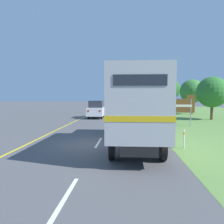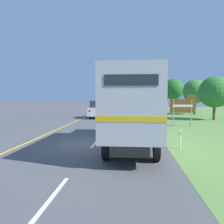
{
  "view_description": "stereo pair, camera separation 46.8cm",
  "coord_description": "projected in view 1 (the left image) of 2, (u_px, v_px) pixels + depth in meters",
  "views": [
    {
      "loc": [
        1.5,
        -11.3,
        2.5
      ],
      "look_at": [
        0.3,
        7.14,
        1.2
      ],
      "focal_mm": 35.0,
      "sensor_mm": 36.0,
      "label": 1
    },
    {
      "loc": [
        1.97,
        -11.27,
        2.5
      ],
      "look_at": [
        0.3,
        7.14,
        1.2
      ],
      "focal_mm": 35.0,
      "sensor_mm": 36.0,
      "label": 2
    }
  ],
  "objects": [
    {
      "name": "roadside_tree_mid",
      "position": [
        192.0,
        91.0,
        30.83
      ],
      "size": [
        3.36,
        3.36,
        4.94
      ],
      "color": "brown",
      "rests_on": "ground"
    },
    {
      "name": "roadside_tree_near",
      "position": [
        212.0,
        92.0,
        23.57
      ],
      "size": [
        3.34,
        3.34,
        4.67
      ],
      "color": "brown",
      "rests_on": "ground"
    },
    {
      "name": "roadside_tree_far",
      "position": [
        170.0,
        89.0,
        39.87
      ],
      "size": [
        3.76,
        3.76,
        5.75
      ],
      "color": "brown",
      "rests_on": "ground"
    },
    {
      "name": "lead_car_white",
      "position": [
        97.0,
        109.0,
        25.75
      ],
      "size": [
        1.8,
        4.4,
        2.04
      ],
      "color": "black",
      "rests_on": "ground"
    },
    {
      "name": "delineator_post",
      "position": [
        184.0,
        138.0,
        10.49
      ],
      "size": [
        0.08,
        0.08,
        0.95
      ],
      "color": "white",
      "rests_on": "ground"
    },
    {
      "name": "centre_dash_nearest",
      "position": [
        65.0,
        198.0,
        5.36
      ],
      "size": [
        0.12,
        2.6,
        0.01
      ],
      "primitive_type": "cube",
      "color": "white",
      "rests_on": "ground"
    },
    {
      "name": "horse_trailer_truck",
      "position": [
        135.0,
        106.0,
        10.95
      ],
      "size": [
        2.34,
        8.43,
        3.67
      ],
      "color": "black",
      "rests_on": "ground"
    },
    {
      "name": "centre_dash_farthest",
      "position": [
        118.0,
        111.0,
        38.21
      ],
      "size": [
        0.12,
        2.6,
        0.01
      ],
      "primitive_type": "cube",
      "color": "white",
      "rests_on": "ground"
    },
    {
      "name": "edge_line_yellow",
      "position": [
        82.0,
        118.0,
        25.86
      ],
      "size": [
        0.12,
        60.89,
        0.01
      ],
      "primitive_type": "cube",
      "color": "yellow",
      "rests_on": "ground"
    },
    {
      "name": "ground_plane",
      "position": [
        98.0,
        144.0,
        11.52
      ],
      "size": [
        200.0,
        200.0,
        0.0
      ],
      "primitive_type": "plane",
      "color": "#515154"
    },
    {
      "name": "centre_dash_mid_b",
      "position": [
        113.0,
        118.0,
        25.07
      ],
      "size": [
        0.12,
        2.6,
        0.01
      ],
      "primitive_type": "cube",
      "color": "white",
      "rests_on": "ground"
    },
    {
      "name": "highway_sign",
      "position": [
        182.0,
        106.0,
        18.44
      ],
      "size": [
        2.11,
        0.09,
        2.65
      ],
      "color": "#9E9EA3",
      "rests_on": "ground"
    },
    {
      "name": "centre_dash_near",
      "position": [
        99.0,
        142.0,
        11.93
      ],
      "size": [
        0.12,
        2.6,
        0.01
      ],
      "primitive_type": "cube",
      "color": "white",
      "rests_on": "ground"
    },
    {
      "name": "centre_dash_mid_a",
      "position": [
        108.0,
        126.0,
        18.5
      ],
      "size": [
        0.12,
        2.6,
        0.01
      ],
      "primitive_type": "cube",
      "color": "white",
      "rests_on": "ground"
    },
    {
      "name": "centre_dash_far",
      "position": [
        116.0,
        114.0,
        31.64
      ],
      "size": [
        0.12,
        2.6,
        0.01
      ],
      "primitive_type": "cube",
      "color": "white",
      "rests_on": "ground"
    }
  ]
}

